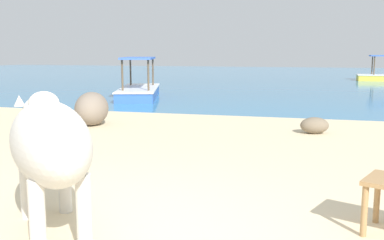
{
  "coord_description": "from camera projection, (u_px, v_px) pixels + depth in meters",
  "views": [
    {
      "loc": [
        1.35,
        -2.81,
        1.49
      ],
      "look_at": [
        -0.18,
        3.0,
        0.55
      ],
      "focal_mm": 41.21,
      "sensor_mm": 36.0,
      "label": 1
    }
  ],
  "objects": [
    {
      "name": "water_surface",
      "position": [
        282.0,
        79.0,
        24.28
      ],
      "size": [
        60.0,
        36.0,
        0.03
      ],
      "primitive_type": "cube",
      "color": "teal",
      "rests_on": "ground"
    },
    {
      "name": "cow",
      "position": [
        49.0,
        141.0,
        3.5
      ],
      "size": [
        1.58,
        1.78,
        1.12
      ],
      "rotation": [
        0.0,
        0.0,
        2.26
      ],
      "color": "beige",
      "rests_on": "sand_beach"
    },
    {
      "name": "shore_rock_large",
      "position": [
        37.0,
        113.0,
        9.42
      ],
      "size": [
        0.5,
        0.55,
        0.3
      ],
      "primitive_type": "ellipsoid",
      "rotation": [
        0.0,
        0.0,
        1.69
      ],
      "color": "#756651",
      "rests_on": "sand_beach"
    },
    {
      "name": "shore_rock_medium",
      "position": [
        92.0,
        109.0,
        8.68
      ],
      "size": [
        0.8,
        0.97,
        0.66
      ],
      "primitive_type": "ellipsoid",
      "rotation": [
        0.0,
        0.0,
        1.78
      ],
      "color": "gray",
      "rests_on": "sand_beach"
    },
    {
      "name": "shore_rock_small",
      "position": [
        314.0,
        125.0,
        7.83
      ],
      "size": [
        0.58,
        0.47,
        0.29
      ],
      "primitive_type": "ellipsoid",
      "rotation": [
        0.0,
        0.0,
        0.26
      ],
      "color": "#756651",
      "rests_on": "sand_beach"
    },
    {
      "name": "boat_blue",
      "position": [
        139.0,
        89.0,
        14.19
      ],
      "size": [
        2.13,
        3.85,
        1.29
      ],
      "rotation": [
        0.0,
        0.0,
        1.85
      ],
      "color": "#3866B7",
      "rests_on": "water_surface"
    }
  ]
}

